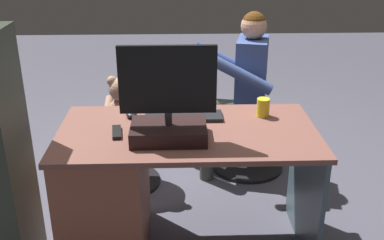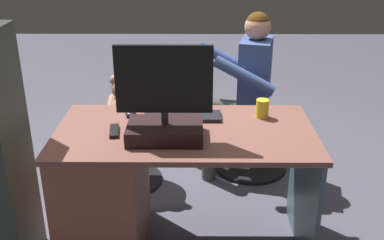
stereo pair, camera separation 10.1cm
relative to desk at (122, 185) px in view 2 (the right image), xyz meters
name	(u,v)px [view 2 (the right image)]	position (x,y,z in m)	size (l,w,h in m)	color
ground_plane	(187,202)	(-0.34, -0.41, -0.38)	(10.00, 10.00, 0.00)	#4E4D5A
desk	(122,185)	(0.00, 0.00, 0.00)	(1.34, 0.70, 0.71)	brown
monitor	(165,113)	(-0.25, 0.10, 0.47)	(0.46, 0.25, 0.47)	black
keyboard	(182,116)	(-0.33, -0.16, 0.34)	(0.42, 0.14, 0.02)	black
computer_mouse	(131,113)	(-0.04, -0.18, 0.35)	(0.06, 0.10, 0.04)	#1F202B
cup	(262,109)	(-0.76, -0.17, 0.38)	(0.07, 0.07, 0.10)	yellow
tv_remote	(114,131)	(0.02, 0.04, 0.34)	(0.04, 0.15, 0.02)	black
office_chair_teddy	(127,148)	(0.08, -0.68, -0.12)	(0.48, 0.48, 0.45)	black
teddy_bear	(124,101)	(0.08, -0.69, 0.22)	(0.23, 0.24, 0.34)	tan
visitor_chair	(251,137)	(-0.81, -0.89, -0.13)	(0.53, 0.53, 0.45)	black
person	(244,83)	(-0.73, -0.87, 0.29)	(0.54, 0.55, 1.16)	#3F5593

